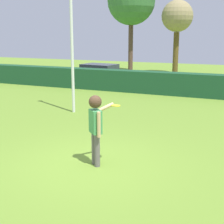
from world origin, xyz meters
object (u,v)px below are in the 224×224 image
(person, at_px, (96,122))
(lamppost, at_px, (71,27))
(parked_car_green, at_px, (99,73))
(maple_tree, at_px, (177,18))
(birch_tree, at_px, (131,1))
(frisbee, at_px, (116,106))

(person, relative_size, lamppost, 0.28)
(parked_car_green, xyz_separation_m, maple_tree, (3.48, 7.03, 3.79))
(parked_car_green, distance_m, birch_tree, 8.39)
(lamppost, height_order, parked_car_green, lamppost)
(frisbee, distance_m, birch_tree, 20.99)
(frisbee, xyz_separation_m, lamppost, (-3.87, 4.55, 1.93))
(lamppost, bearing_deg, maple_tree, 87.33)
(birch_tree, distance_m, maple_tree, 4.02)
(frisbee, bearing_deg, maple_tree, 99.11)
(person, bearing_deg, frisbee, 24.65)
(person, distance_m, lamppost, 6.32)
(person, distance_m, maple_tree, 20.41)
(person, distance_m, parked_car_green, 14.34)
(lamppost, distance_m, parked_car_green, 9.06)
(birch_tree, bearing_deg, frisbee, -70.28)
(parked_car_green, bearing_deg, birch_tree, 92.53)
(birch_tree, bearing_deg, maple_tree, 6.05)
(lamppost, height_order, maple_tree, lamppost)
(frisbee, distance_m, maple_tree, 20.22)
(parked_car_green, xyz_separation_m, birch_tree, (-0.29, 6.63, 5.13))
(frisbee, relative_size, parked_car_green, 0.05)
(person, height_order, birch_tree, birch_tree)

